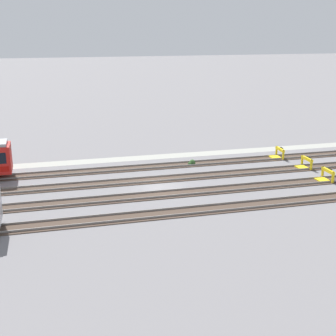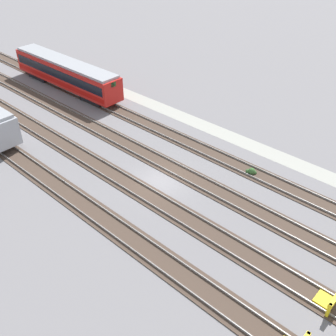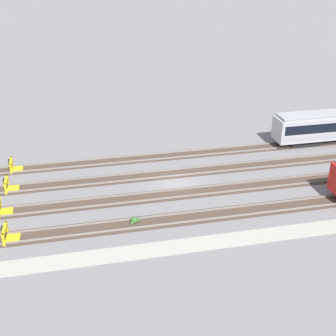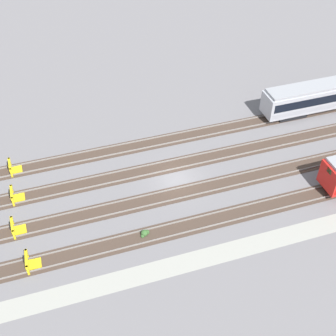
% 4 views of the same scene
% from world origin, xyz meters
% --- Properties ---
extents(ground_plane, '(400.00, 400.00, 0.00)m').
position_xyz_m(ground_plane, '(0.00, 0.00, 0.00)').
color(ground_plane, slate).
extents(service_walkway, '(54.00, 2.00, 0.01)m').
position_xyz_m(service_walkway, '(0.00, -10.39, 0.00)').
color(service_walkway, '#9E9E93').
rests_on(service_walkway, ground).
extents(rail_track_nearest, '(90.00, 2.23, 0.21)m').
position_xyz_m(rail_track_nearest, '(0.00, -6.49, 0.04)').
color(rail_track_nearest, '#47382D').
rests_on(rail_track_nearest, ground).
extents(rail_track_near_inner, '(90.00, 2.24, 0.21)m').
position_xyz_m(rail_track_near_inner, '(0.00, -2.16, 0.04)').
color(rail_track_near_inner, '#47382D').
rests_on(rail_track_near_inner, ground).
extents(rail_track_middle, '(90.00, 2.24, 0.21)m').
position_xyz_m(rail_track_middle, '(0.00, 2.16, 0.04)').
color(rail_track_middle, '#47382D').
rests_on(rail_track_middle, ground).
extents(rail_track_far_inner, '(90.00, 2.23, 0.21)m').
position_xyz_m(rail_track_far_inner, '(0.00, 6.49, 0.04)').
color(rail_track_far_inner, '#47382D').
rests_on(rail_track_far_inner, ground).
extents(subway_car_front_row_left_inner, '(18.03, 3.05, 3.70)m').
position_xyz_m(subway_car_front_row_left_inner, '(22.39, -6.44, 2.04)').
color(subway_car_front_row_left_inner, red).
rests_on(subway_car_front_row_left_inner, ground).
extents(bumper_stop_middle_track, '(1.35, 2.00, 1.22)m').
position_xyz_m(bumper_stop_middle_track, '(-16.11, 2.16, 0.51)').
color(bumper_stop_middle_track, yellow).
rests_on(bumper_stop_middle_track, ground).
extents(weed_clump, '(0.92, 0.70, 0.64)m').
position_xyz_m(weed_clump, '(-5.17, -6.25, 0.24)').
color(weed_clump, '#38602D').
rests_on(weed_clump, ground).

